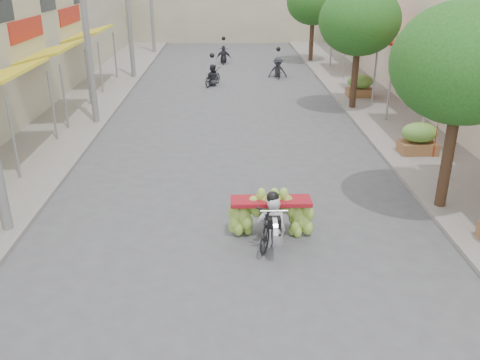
# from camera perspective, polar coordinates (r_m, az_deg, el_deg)

# --- Properties ---
(ground) EXTENTS (120.00, 120.00, 0.00)m
(ground) POSITION_cam_1_polar(r_m,az_deg,el_deg) (9.82, -0.35, -13.99)
(ground) COLOR #4C4D51
(ground) RESTS_ON ground
(sidewalk_left) EXTENTS (4.00, 60.00, 0.12)m
(sidewalk_left) POSITION_cam_1_polar(r_m,az_deg,el_deg) (24.56, -17.84, 8.08)
(sidewalk_left) COLOR gray
(sidewalk_left) RESTS_ON ground
(sidewalk_right) EXTENTS (4.00, 60.00, 0.12)m
(sidewalk_right) POSITION_cam_1_polar(r_m,az_deg,el_deg) (24.64, 15.57, 8.39)
(sidewalk_right) COLOR gray
(sidewalk_right) RESTS_ON ground
(utility_pole_mid) EXTENTS (0.60, 0.24, 8.00)m
(utility_pole_mid) POSITION_cam_1_polar(r_m,az_deg,el_deg) (20.62, -17.00, 16.78)
(utility_pole_mid) COLOR slate
(utility_pole_mid) RESTS_ON ground
(utility_pole_far) EXTENTS (0.60, 0.24, 8.00)m
(utility_pole_far) POSITION_cam_1_polar(r_m,az_deg,el_deg) (29.38, -12.47, 18.78)
(utility_pole_far) COLOR slate
(utility_pole_far) RESTS_ON ground
(street_tree_near) EXTENTS (3.40, 3.40, 5.25)m
(street_tree_near) POSITION_cam_1_polar(r_m,az_deg,el_deg) (13.25, 23.80, 11.86)
(street_tree_near) COLOR #3A2719
(street_tree_near) RESTS_ON ground
(street_tree_mid) EXTENTS (3.40, 3.40, 5.25)m
(street_tree_mid) POSITION_cam_1_polar(r_m,az_deg,el_deg) (22.64, 13.28, 17.00)
(street_tree_mid) COLOR #3A2719
(street_tree_mid) RESTS_ON ground
(street_tree_far) EXTENTS (3.40, 3.40, 5.25)m
(street_tree_far) POSITION_cam_1_polar(r_m,az_deg,el_deg) (34.36, 8.25, 19.18)
(street_tree_far) COLOR #3A2719
(street_tree_far) RESTS_ON ground
(produce_crate_mid) EXTENTS (1.20, 0.88, 1.16)m
(produce_crate_mid) POSITION_cam_1_polar(r_m,az_deg,el_deg) (17.84, 19.48, 4.70)
(produce_crate_mid) COLOR brown
(produce_crate_mid) RESTS_ON ground
(produce_crate_far) EXTENTS (1.20, 0.88, 1.16)m
(produce_crate_far) POSITION_cam_1_polar(r_m,az_deg,el_deg) (25.22, 13.33, 10.46)
(produce_crate_far) COLOR brown
(produce_crate_far) RESTS_ON ground
(banana_motorbike) EXTENTS (2.20, 1.94, 2.22)m
(banana_motorbike) POSITION_cam_1_polar(r_m,az_deg,el_deg) (11.60, 3.56, -3.56)
(banana_motorbike) COLOR black
(banana_motorbike) RESTS_ON ground
(market_umbrella) EXTENTS (2.45, 2.45, 1.82)m
(market_umbrella) POSITION_cam_1_polar(r_m,az_deg,el_deg) (15.51, 21.80, 8.70)
(market_umbrella) COLOR #A93216
(market_umbrella) RESTS_ON ground
(pedestrian) EXTENTS (0.86, 0.54, 1.69)m
(pedestrian) POSITION_cam_1_polar(r_m,az_deg,el_deg) (25.64, 13.32, 11.24)
(pedestrian) COLOR white
(pedestrian) RESTS_ON ground
(bg_motorbike_a) EXTENTS (1.19, 1.71, 1.95)m
(bg_motorbike_a) POSITION_cam_1_polar(r_m,az_deg,el_deg) (27.44, -3.12, 12.07)
(bg_motorbike_a) COLOR black
(bg_motorbike_a) RESTS_ON ground
(bg_motorbike_b) EXTENTS (1.07, 1.90, 1.95)m
(bg_motorbike_b) POSITION_cam_1_polar(r_m,az_deg,el_deg) (29.59, 4.28, 13.00)
(bg_motorbike_b) COLOR black
(bg_motorbike_b) RESTS_ON ground
(bg_motorbike_c) EXTENTS (0.99, 1.61, 1.95)m
(bg_motorbike_c) POSITION_cam_1_polar(r_m,az_deg,el_deg) (34.03, -1.84, 14.30)
(bg_motorbike_c) COLOR black
(bg_motorbike_c) RESTS_ON ground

